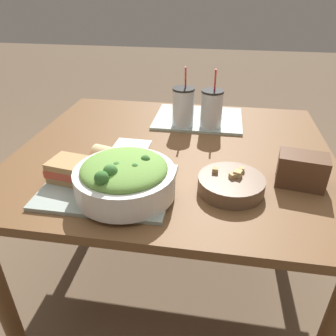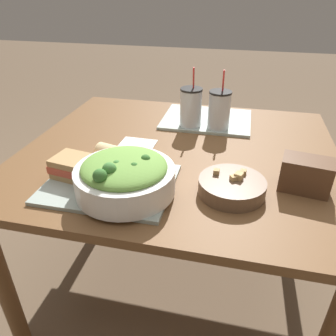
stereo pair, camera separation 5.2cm
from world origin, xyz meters
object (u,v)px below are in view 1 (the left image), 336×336
(drink_cup_dark, at_px, (183,108))
(drink_cup_red, at_px, (211,110))
(chip_bag, at_px, (302,170))
(napkin_folded, at_px, (132,145))
(salad_bowl, at_px, (125,177))
(soup_bowl, at_px, (231,184))
(sandwich_near, at_px, (73,170))
(baguette_near, at_px, (110,157))

(drink_cup_dark, xyz_separation_m, drink_cup_red, (0.12, 0.00, -0.00))
(chip_bag, bearing_deg, napkin_folded, 171.60)
(chip_bag, bearing_deg, drink_cup_dark, 146.01)
(salad_bowl, height_order, chip_bag, salad_bowl)
(soup_bowl, bearing_deg, sandwich_near, -176.50)
(sandwich_near, xyz_separation_m, drink_cup_red, (0.40, 0.49, 0.04))
(salad_bowl, distance_m, sandwich_near, 0.19)
(soup_bowl, bearing_deg, drink_cup_red, 100.43)
(drink_cup_red, distance_m, chip_bag, 0.49)
(salad_bowl, xyz_separation_m, drink_cup_dark, (0.10, 0.54, 0.02))
(salad_bowl, relative_size, soup_bowl, 1.47)
(drink_cup_dark, bearing_deg, salad_bowl, -100.67)
(soup_bowl, bearing_deg, baguette_near, 169.40)
(salad_bowl, bearing_deg, drink_cup_dark, 79.33)
(chip_bag, bearing_deg, soup_bowl, -151.74)
(baguette_near, xyz_separation_m, napkin_folded, (0.02, 0.18, -0.04))
(salad_bowl, relative_size, drink_cup_dark, 1.18)
(soup_bowl, xyz_separation_m, sandwich_near, (-0.48, -0.03, 0.02))
(drink_cup_dark, bearing_deg, sandwich_near, -119.91)
(sandwich_near, bearing_deg, drink_cup_red, 60.11)
(soup_bowl, bearing_deg, napkin_folded, 145.31)
(baguette_near, bearing_deg, chip_bag, -75.16)
(soup_bowl, relative_size, drink_cup_red, 0.82)
(baguette_near, bearing_deg, soup_bowl, -85.55)
(baguette_near, distance_m, drink_cup_red, 0.50)
(sandwich_near, distance_m, drink_cup_dark, 0.57)
(baguette_near, bearing_deg, napkin_folded, 7.68)
(drink_cup_dark, bearing_deg, drink_cup_red, 0.00)
(baguette_near, bearing_deg, drink_cup_red, -23.88)
(napkin_folded, bearing_deg, baguette_near, -97.37)
(drink_cup_red, distance_m, napkin_folded, 0.36)
(soup_bowl, bearing_deg, drink_cup_dark, 113.72)
(soup_bowl, relative_size, sandwich_near, 1.28)
(drink_cup_red, bearing_deg, sandwich_near, -129.19)
(drink_cup_dark, height_order, drink_cup_red, drink_cup_dark)
(baguette_near, distance_m, napkin_folded, 0.19)
(salad_bowl, height_order, drink_cup_dark, drink_cup_dark)
(sandwich_near, xyz_separation_m, baguette_near, (0.09, 0.10, -0.00))
(napkin_folded, bearing_deg, sandwich_near, -111.14)
(drink_cup_dark, bearing_deg, baguette_near, -116.72)
(salad_bowl, distance_m, drink_cup_dark, 0.55)
(sandwich_near, xyz_separation_m, drink_cup_dark, (0.28, 0.49, 0.04))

